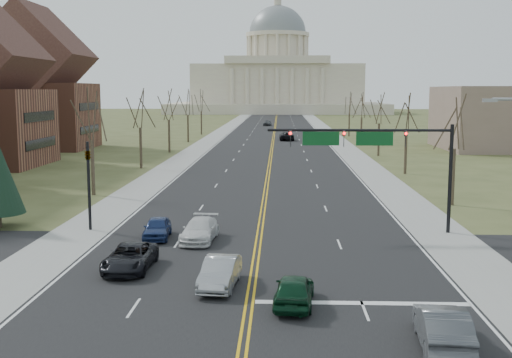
# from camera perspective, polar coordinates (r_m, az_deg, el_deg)

# --- Properties ---
(ground) EXTENTS (600.00, 600.00, 0.00)m
(ground) POSITION_cam_1_polar(r_m,az_deg,el_deg) (30.12, -0.48, -10.26)
(ground) COLOR #434924
(ground) RESTS_ON ground
(road) EXTENTS (20.00, 380.00, 0.01)m
(road) POSITION_cam_1_polar(r_m,az_deg,el_deg) (138.91, 1.61, 4.02)
(road) COLOR black
(road) RESTS_ON ground
(cross_road) EXTENTS (120.00, 14.00, 0.01)m
(cross_road) POSITION_cam_1_polar(r_m,az_deg,el_deg) (35.86, -0.04, -7.27)
(cross_road) COLOR black
(cross_road) RESTS_ON ground
(sidewalk_left) EXTENTS (4.00, 380.00, 0.03)m
(sidewalk_left) POSITION_cam_1_polar(r_m,az_deg,el_deg) (139.54, -3.34, 4.03)
(sidewalk_left) COLOR gray
(sidewalk_left) RESTS_ON ground
(sidewalk_right) EXTENTS (4.00, 380.00, 0.03)m
(sidewalk_right) POSITION_cam_1_polar(r_m,az_deg,el_deg) (139.32, 6.56, 3.98)
(sidewalk_right) COLOR gray
(sidewalk_right) RESTS_ON ground
(center_line) EXTENTS (0.42, 380.00, 0.01)m
(center_line) POSITION_cam_1_polar(r_m,az_deg,el_deg) (138.91, 1.61, 4.02)
(center_line) COLOR gold
(center_line) RESTS_ON road
(edge_line_left) EXTENTS (0.15, 380.00, 0.01)m
(edge_line_left) POSITION_cam_1_polar(r_m,az_deg,el_deg) (139.35, -2.43, 4.03)
(edge_line_left) COLOR silver
(edge_line_left) RESTS_ON road
(edge_line_right) EXTENTS (0.15, 380.00, 0.01)m
(edge_line_right) POSITION_cam_1_polar(r_m,az_deg,el_deg) (139.16, 5.66, 3.99)
(edge_line_right) COLOR silver
(edge_line_right) RESTS_ON road
(stop_bar) EXTENTS (9.50, 0.50, 0.01)m
(stop_bar) POSITION_cam_1_polar(r_m,az_deg,el_deg) (29.37, 9.40, -10.82)
(stop_bar) COLOR silver
(stop_bar) RESTS_ON road
(capitol) EXTENTS (90.00, 60.00, 50.00)m
(capitol) POSITION_cam_1_polar(r_m,az_deg,el_deg) (278.55, 1.91, 8.88)
(capitol) COLOR beige
(capitol) RESTS_ON ground
(signal_mast) EXTENTS (12.12, 0.44, 7.20)m
(signal_mast) POSITION_cam_1_polar(r_m,az_deg,el_deg) (42.69, 10.41, 2.89)
(signal_mast) COLOR black
(signal_mast) RESTS_ON ground
(signal_left) EXTENTS (0.32, 0.36, 6.00)m
(signal_left) POSITION_cam_1_polar(r_m,az_deg,el_deg) (44.36, -14.67, 0.29)
(signal_left) COLOR black
(signal_left) RESTS_ON ground
(tree_r_0) EXTENTS (3.74, 3.74, 8.50)m
(tree_r_0) POSITION_cam_1_polar(r_m,az_deg,el_deg) (54.54, 17.27, 4.56)
(tree_r_0) COLOR #382A21
(tree_r_0) RESTS_ON ground
(tree_l_0) EXTENTS (3.96, 3.96, 9.00)m
(tree_l_0) POSITION_cam_1_polar(r_m,az_deg,el_deg) (59.09, -14.45, 5.27)
(tree_l_0) COLOR #382A21
(tree_l_0) RESTS_ON ground
(tree_r_1) EXTENTS (3.74, 3.74, 8.50)m
(tree_r_1) POSITION_cam_1_polar(r_m,az_deg,el_deg) (74.02, 13.26, 5.49)
(tree_r_1) COLOR #382A21
(tree_r_1) RESTS_ON ground
(tree_l_1) EXTENTS (3.96, 3.96, 9.00)m
(tree_l_1) POSITION_cam_1_polar(r_m,az_deg,el_deg) (78.45, -10.28, 5.98)
(tree_l_1) COLOR #382A21
(tree_l_1) RESTS_ON ground
(tree_r_2) EXTENTS (3.74, 3.74, 8.50)m
(tree_r_2) POSITION_cam_1_polar(r_m,az_deg,el_deg) (93.71, 10.92, 6.02)
(tree_r_2) COLOR #382A21
(tree_r_2) RESTS_ON ground
(tree_l_2) EXTENTS (3.96, 3.96, 9.00)m
(tree_l_2) POSITION_cam_1_polar(r_m,az_deg,el_deg) (98.08, -7.77, 6.39)
(tree_l_2) COLOR #382A21
(tree_l_2) RESTS_ON ground
(tree_r_3) EXTENTS (3.74, 3.74, 8.50)m
(tree_r_3) POSITION_cam_1_polar(r_m,az_deg,el_deg) (113.51, 9.39, 6.36)
(tree_r_3) COLOR #382A21
(tree_r_3) RESTS_ON ground
(tree_l_3) EXTENTS (3.96, 3.96, 9.00)m
(tree_l_3) POSITION_cam_1_polar(r_m,az_deg,el_deg) (117.82, -6.09, 6.66)
(tree_l_3) COLOR #382A21
(tree_l_3) RESTS_ON ground
(tree_r_4) EXTENTS (3.74, 3.74, 8.50)m
(tree_r_4) POSITION_cam_1_polar(r_m,az_deg,el_deg) (133.38, 8.31, 6.59)
(tree_r_4) COLOR #382A21
(tree_r_4) RESTS_ON ground
(tree_l_4) EXTENTS (3.96, 3.96, 9.00)m
(tree_l_4) POSITION_cam_1_polar(r_m,az_deg,el_deg) (137.64, -4.90, 6.85)
(tree_l_4) COLOR #382A21
(tree_l_4) RESTS_ON ground
(bldg_left_far) EXTENTS (17.10, 14.28, 23.25)m
(bldg_left_far) POSITION_cam_1_polar(r_m,az_deg,el_deg) (109.87, -18.98, 7.55)
(bldg_left_far) COLOR brown
(bldg_left_far) RESTS_ON ground
(car_nb_inner_lead) EXTENTS (2.02, 4.27, 1.41)m
(car_nb_inner_lead) POSITION_cam_1_polar(r_m,az_deg,el_deg) (28.54, 3.41, -9.80)
(car_nb_inner_lead) COLOR black
(car_nb_inner_lead) RESTS_ON road
(car_nb_outer_lead) EXTENTS (2.04, 4.84, 1.56)m
(car_nb_outer_lead) POSITION_cam_1_polar(r_m,az_deg,el_deg) (25.03, 16.24, -12.52)
(car_nb_outer_lead) COLOR #4A4D51
(car_nb_outer_lead) RESTS_ON road
(car_sb_inner_lead) EXTENTS (1.88, 4.46, 1.43)m
(car_sb_inner_lead) POSITION_cam_1_polar(r_m,az_deg,el_deg) (31.08, -3.21, -8.30)
(car_sb_inner_lead) COLOR #92959A
(car_sb_inner_lead) RESTS_ON road
(car_sb_outer_lead) EXTENTS (2.33, 4.88, 1.34)m
(car_sb_outer_lead) POSITION_cam_1_polar(r_m,az_deg,el_deg) (34.55, -11.15, -6.84)
(car_sb_outer_lead) COLOR black
(car_sb_outer_lead) RESTS_ON road
(car_sb_inner_second) EXTENTS (2.23, 4.88, 1.39)m
(car_sb_inner_second) POSITION_cam_1_polar(r_m,az_deg,el_deg) (40.43, -5.03, -4.54)
(car_sb_inner_second) COLOR silver
(car_sb_inner_second) RESTS_ON road
(car_sb_outer_second) EXTENTS (1.84, 4.03, 1.34)m
(car_sb_outer_second) POSITION_cam_1_polar(r_m,az_deg,el_deg) (41.50, -8.78, -4.31)
(car_sb_outer_second) COLOR navy
(car_sb_outer_second) RESTS_ON road
(car_far_nb) EXTENTS (2.79, 5.76, 1.58)m
(car_far_nb) POSITION_cam_1_polar(r_m,az_deg,el_deg) (121.54, 2.74, 3.83)
(car_far_nb) COLOR black
(car_far_nb) RESTS_ON road
(car_far_sb) EXTENTS (2.34, 4.56, 1.49)m
(car_far_sb) POSITION_cam_1_polar(r_m,az_deg,el_deg) (171.74, 1.02, 5.01)
(car_far_sb) COLOR #414447
(car_far_sb) RESTS_ON road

